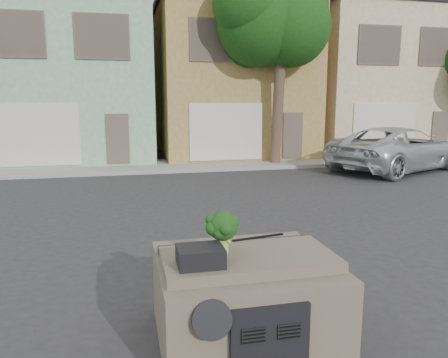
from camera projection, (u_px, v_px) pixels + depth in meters
name	position (u px, v px, depth m)	size (l,w,h in m)	color
ground_plane	(201.00, 254.00, 8.09)	(120.00, 120.00, 0.00)	#303033
sidewalk	(157.00, 166.00, 18.14)	(40.00, 3.00, 0.15)	gray
townhouse_mint	(73.00, 79.00, 20.53)	(7.20, 8.20, 7.55)	#89B592
townhouse_tan	(228.00, 80.00, 22.19)	(7.20, 8.20, 7.55)	#A38446
townhouse_beige	(361.00, 81.00, 23.85)	(7.20, 8.20, 7.55)	#D1B58E
silver_pickup	(396.00, 170.00, 17.54)	(2.89, 6.27, 1.74)	silver
tree_near	(279.00, 64.00, 17.82)	(4.40, 4.00, 8.50)	#174111
car_dashboard	(244.00, 295.00, 5.12)	(2.00, 1.80, 1.12)	brown
instrument_hump	(200.00, 256.00, 4.53)	(0.48, 0.38, 0.20)	black
wiper_arm	(258.00, 237.00, 5.44)	(0.70, 0.03, 0.02)	black
broccoli	(223.00, 232.00, 4.88)	(0.41, 0.41, 0.50)	#13340F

